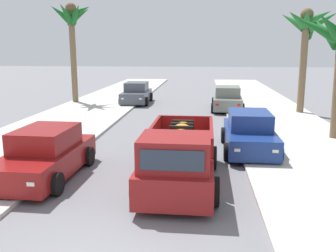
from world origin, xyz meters
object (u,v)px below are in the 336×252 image
Objects in this scene: car_left_near at (46,155)px; car_right_near at (249,133)px; car_left_mid at (227,99)px; car_right_mid at (137,94)px; pickup_truck at (179,158)px; palm_tree_right_fore at (71,23)px; palm_tree_right_mid at (307,29)px.

car_right_near is at bearing 28.84° from car_left_near.
car_left_mid and car_right_mid have the same top height.
car_left_mid is at bearing -21.03° from car_right_mid.
pickup_truck is 4.11m from car_left_near.
car_right_near is 13.99m from car_right_mid.
car_left_mid is 12.22m from palm_tree_right_fore.
pickup_truck reaches higher than car_right_near.
pickup_truck reaches higher than car_right_mid.
pickup_truck is at bearing -3.44° from car_left_near.
car_right_near is at bearing -88.73° from car_left_mid.
car_left_near is 1.01× the size of car_right_near.
palm_tree_right_mid is (15.37, -3.00, -0.67)m from palm_tree_right_fore.
car_right_near and car_left_mid have the same top height.
car_right_mid is 0.69× the size of palm_tree_right_mid.
car_left_mid is (6.33, 13.43, 0.00)m from car_left_near.
pickup_truck is 0.74× the size of palm_tree_right_fore.
car_right_mid is at bearing 90.40° from car_left_near.
car_right_mid is (-4.21, 16.15, -0.10)m from pickup_truck.
palm_tree_right_mid is at bearing 49.32° from car_left_near.
car_left_near and car_left_mid have the same top height.
palm_tree_right_mid is at bearing 62.47° from pickup_truck.
palm_tree_right_fore is (-8.72, 15.76, 4.92)m from pickup_truck.
pickup_truck is at bearing -122.41° from car_right_near.
car_left_near is 17.06m from palm_tree_right_mid.
palm_tree_right_fore is at bearing -174.98° from car_right_mid.
pickup_truck is 1.21× the size of car_left_mid.
car_left_near is at bearing 176.56° from pickup_truck.
car_left_near is 16.94m from palm_tree_right_fore.
car_right_near is 17.08m from palm_tree_right_fore.
car_left_near is at bearing -89.60° from car_right_mid.
car_left_near is (-4.10, 0.25, -0.10)m from pickup_truck.
car_left_near is 15.91m from car_right_mid.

